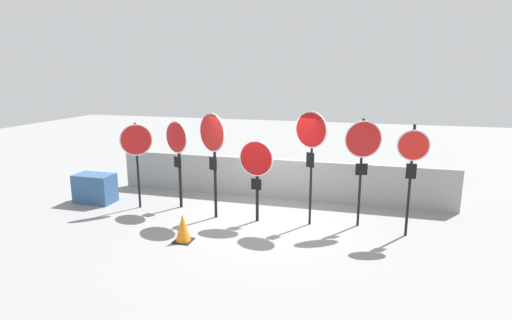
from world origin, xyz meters
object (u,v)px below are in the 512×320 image
Objects in this scene: stop_sign_2 at (213,142)px; stop_sign_6 at (412,157)px; stop_sign_4 at (311,139)px; stop_sign_5 at (363,148)px; stop_sign_0 at (136,145)px; storage_crate at (95,188)px; traffic_cone_0 at (183,228)px; stop_sign_3 at (256,165)px; stop_sign_1 at (177,147)px.

stop_sign_2 reaches higher than stop_sign_6.
stop_sign_4 reaches higher than stop_sign_5.
stop_sign_6 is at bearing 31.22° from stop_sign_2.
stop_sign_0 is 1.93m from storage_crate.
stop_sign_2 is 2.18m from traffic_cone_0.
stop_sign_4 is 1.06× the size of stop_sign_5.
stop_sign_2 is 3.44m from stop_sign_5.
stop_sign_6 reaches higher than stop_sign_3.
stop_sign_1 is 0.89× the size of stop_sign_2.
stop_sign_3 is 0.74× the size of stop_sign_4.
stop_sign_0 is at bearing -153.74° from stop_sign_2.
stop_sign_3 is 0.79× the size of stop_sign_5.
storage_crate reaches higher than traffic_cone_0.
stop_sign_0 is 5.58m from stop_sign_5.
stop_sign_5 reaches higher than stop_sign_6.
stop_sign_6 is 8.15m from storage_crate.
stop_sign_5 is at bearing 36.71° from stop_sign_2.
stop_sign_5 is at bearing 16.66° from stop_sign_3.
stop_sign_5 is 2.40× the size of storage_crate.
stop_sign_5 is at bearing 27.37° from traffic_cone_0.
storage_crate is (-2.43, -0.19, -1.23)m from stop_sign_1.
stop_sign_6 is at bearing 21.58° from stop_sign_1.
stop_sign_3 is at bearing 31.84° from stop_sign_2.
stop_sign_1 is 5.62m from stop_sign_6.
stop_sign_5 is (5.58, 0.19, 0.18)m from stop_sign_0.
stop_sign_2 reaches higher than storage_crate.
stop_sign_5 is at bearing 161.49° from stop_sign_6.
stop_sign_2 reaches higher than stop_sign_0.
stop_sign_3 is 3.39m from stop_sign_6.
stop_sign_5 is (1.13, 0.21, -0.17)m from stop_sign_4.
stop_sign_4 is (4.45, -0.02, 0.35)m from stop_sign_0.
stop_sign_2 is 2.47× the size of storage_crate.
stop_sign_5 is 4.30m from traffic_cone_0.
stop_sign_6 reaches higher than storage_crate.
stop_sign_0 is at bearing -174.13° from stop_sign_3.
traffic_cone_0 is at bearing -27.02° from storage_crate.
stop_sign_0 is 3.23m from stop_sign_3.
storage_crate is (-3.46, 1.76, 0.10)m from traffic_cone_0.
stop_sign_3 is at bearing -37.55° from stop_sign_0.
traffic_cone_0 is at bearing -162.51° from stop_sign_6.
stop_sign_1 is 0.92× the size of stop_sign_5.
stop_sign_0 is at bearing -4.44° from storage_crate.
storage_crate is at bearing -155.02° from stop_sign_4.
stop_sign_1 is at bearing 174.64° from stop_sign_6.
stop_sign_3 is (2.22, -0.45, -0.24)m from stop_sign_1.
stop_sign_2 reaches higher than stop_sign_3.
stop_sign_3 is 3.28× the size of traffic_cone_0.
stop_sign_1 is 1.28m from stop_sign_2.
storage_crate is (-1.44, 0.11, -1.29)m from stop_sign_0.
stop_sign_4 reaches higher than stop_sign_2.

